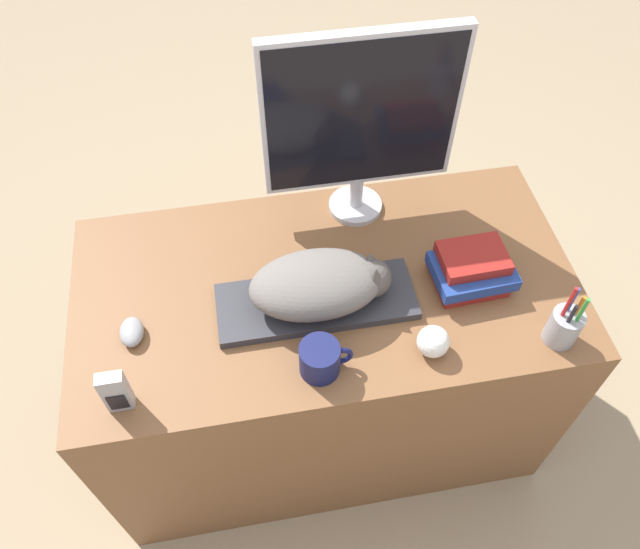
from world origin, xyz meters
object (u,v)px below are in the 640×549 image
Objects in this scene: cat at (323,283)px; phone at (116,392)px; computer_mouse at (132,332)px; pen_cup at (564,326)px; book_stack at (471,269)px; baseball at (433,342)px; keyboard at (316,302)px; coffee_mug at (321,359)px; monitor at (361,119)px.

cat is 0.51m from phone.
phone is (-0.02, -0.18, 0.04)m from computer_mouse.
pen_cup reaches higher than book_stack.
pen_cup reaches higher than baseball.
keyboard is 3.94× the size of coffee_mug.
monitor is 0.83m from phone.
keyboard is at bearing 1.86° from computer_mouse.
computer_mouse is 0.42× the size of pen_cup.
monitor is 4.27× the size of phone.
book_stack is at bearing 12.95° from phone.
coffee_mug is at bearing -21.11° from computer_mouse.
cat is 1.70× the size of book_stack.
phone is 0.62× the size of book_stack.
phone is at bearing 179.80° from pen_cup.
computer_mouse is 0.41× the size of book_stack.
keyboard is 0.44m from computer_mouse.
baseball is at bearing -13.13° from computer_mouse.
computer_mouse is 1.00m from pen_cup.
baseball is 0.70m from phone.
pen_cup reaches higher than coffee_mug.
coffee_mug is (-0.18, -0.48, -0.26)m from monitor.
baseball is (0.22, -0.17, -0.05)m from cat.
pen_cup is 0.30m from baseball.
coffee_mug is (-0.02, -0.18, 0.03)m from keyboard.
cat is (0.02, -0.00, 0.07)m from keyboard.
computer_mouse is at bearing 169.67° from pen_cup.
book_stack is at bearing -52.59° from monitor.
pen_cup is at bearing -0.20° from phone.
phone is at bearing -178.26° from coffee_mug.
phone is (-0.48, -0.19, -0.02)m from cat.
pen_cup reaches higher than cat.
book_stack is at bearing 50.45° from baseball.
cat is at bearing -0.00° from keyboard.
monitor is at bearing 69.14° from coffee_mug.
computer_mouse is 0.45m from coffee_mug.
cat is 0.40m from monitor.
baseball reaches higher than computer_mouse.
baseball reaches higher than keyboard.
coffee_mug is at bearing 1.74° from phone.
keyboard is 3.86× the size of phone.
keyboard is at bearing 144.23° from baseball.
monitor reaches higher than cat.
keyboard is 0.58m from pen_cup.
phone is at bearing -96.99° from computer_mouse.
coffee_mug is at bearing -155.95° from book_stack.
cat is 0.56m from pen_cup.
coffee_mug is 0.56m from pen_cup.
monitor reaches higher than phone.
coffee_mug is (-0.04, -0.18, -0.04)m from cat.
pen_cup is (0.38, -0.49, -0.25)m from monitor.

